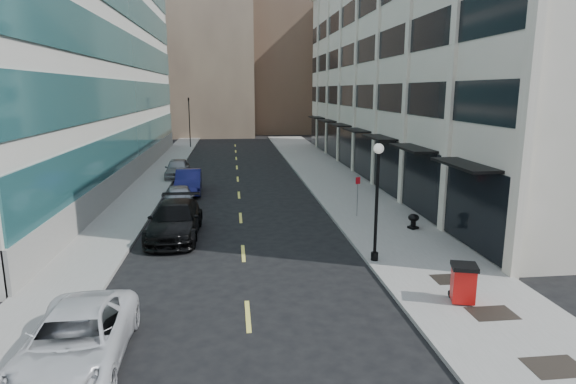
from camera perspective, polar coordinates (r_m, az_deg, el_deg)
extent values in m
plane|color=black|center=(13.97, -4.49, -18.08)|extent=(160.00, 160.00, 0.00)
cube|color=gray|center=(33.75, 6.99, 0.07)|extent=(5.00, 80.00, 0.15)
cube|color=gray|center=(33.39, -17.06, -0.50)|extent=(3.00, 80.00, 0.15)
cube|color=beige|center=(42.82, 17.87, 14.12)|extent=(14.00, 46.00, 18.00)
cube|color=black|center=(40.75, 8.22, 4.83)|extent=(0.18, 46.00, 3.60)
cube|color=black|center=(40.45, 8.43, 11.17)|extent=(0.12, 46.00, 1.80)
cube|color=black|center=(40.56, 8.58, 16.11)|extent=(0.12, 46.00, 1.80)
cube|color=black|center=(40.97, 8.75, 21.00)|extent=(0.12, 46.00, 1.80)
cube|color=beige|center=(19.24, 27.24, 16.72)|extent=(0.35, 0.60, 18.00)
cube|color=beige|center=(24.48, 19.22, 16.06)|extent=(0.35, 0.60, 18.00)
cube|color=beige|center=(30.00, 14.12, 15.48)|extent=(0.35, 0.60, 18.00)
cube|color=beige|center=(35.68, 10.64, 15.02)|extent=(0.35, 0.60, 18.00)
cube|color=beige|center=(41.45, 8.13, 14.65)|extent=(0.35, 0.60, 18.00)
cube|color=beige|center=(47.28, 6.24, 14.35)|extent=(0.35, 0.60, 18.00)
cube|color=beige|center=(53.15, 4.77, 14.11)|extent=(0.35, 0.60, 18.00)
cube|color=beige|center=(59.04, 3.60, 13.91)|extent=(0.35, 0.60, 18.00)
cube|color=black|center=(21.64, 20.15, 3.04)|extent=(1.30, 4.00, 0.12)
cube|color=black|center=(27.08, 14.50, 5.06)|extent=(1.30, 4.00, 0.12)
cube|color=black|center=(32.71, 10.74, 6.36)|extent=(1.30, 4.00, 0.12)
cube|color=black|center=(38.46, 8.09, 7.26)|extent=(1.30, 4.00, 0.12)
cube|color=black|center=(44.28, 6.12, 7.92)|extent=(1.30, 4.00, 0.12)
cube|color=black|center=(50.13, 4.61, 8.41)|extent=(1.30, 4.00, 0.12)
cube|color=black|center=(56.02, 3.41, 8.80)|extent=(1.30, 4.00, 0.12)
cube|color=beige|center=(42.21, -29.38, 14.59)|extent=(16.00, 46.00, 20.00)
cube|color=gray|center=(40.28, -17.43, 2.74)|extent=(0.20, 46.00, 1.80)
cube|color=#2B6265|center=(40.02, -17.64, 5.71)|extent=(0.14, 45.60, 2.40)
cube|color=#2B6265|center=(39.83, -17.96, 10.71)|extent=(0.14, 45.60, 2.40)
cube|color=#2B6265|center=(39.94, -18.29, 15.73)|extent=(0.14, 45.60, 2.40)
cube|color=#2B6265|center=(40.35, -18.64, 20.68)|extent=(0.14, 45.60, 2.40)
cube|color=#897359|center=(80.48, -9.60, 16.82)|extent=(14.00, 18.00, 28.00)
cube|color=brown|center=(85.09, -0.98, 18.74)|extent=(12.00, 16.00, 34.00)
cube|color=#897359|center=(91.20, -15.69, 14.07)|extent=(12.00, 14.00, 22.00)
cube|color=beige|center=(80.27, 6.81, 14.05)|extent=(10.00, 14.00, 20.00)
cube|color=black|center=(14.55, 29.09, -17.65)|extent=(1.40, 1.00, 0.01)
cube|color=black|center=(16.77, 23.05, -13.08)|extent=(1.40, 1.00, 0.01)
cube|color=black|center=(19.04, 18.89, -9.73)|extent=(1.40, 1.00, 0.01)
cube|color=#D8CC4C|center=(15.73, -4.78, -14.42)|extent=(0.15, 2.20, 0.01)
cube|color=#D8CC4C|center=(21.27, -5.33, -7.23)|extent=(0.15, 2.20, 0.01)
cube|color=#D8CC4C|center=(27.01, -5.64, -3.06)|extent=(0.15, 2.20, 0.01)
cube|color=#D8CC4C|center=(32.84, -5.84, -0.35)|extent=(0.15, 2.20, 0.01)
cube|color=#D8CC4C|center=(38.72, -5.98, 1.53)|extent=(0.15, 2.20, 0.01)
cube|color=#D8CC4C|center=(44.64, -6.08, 2.92)|extent=(0.15, 2.20, 0.01)
cube|color=#D8CC4C|center=(50.57, -6.16, 3.98)|extent=(0.15, 2.20, 0.01)
cube|color=#D8CC4C|center=(56.52, -6.22, 4.82)|extent=(0.15, 2.20, 0.01)
cube|color=#D8CC4C|center=(62.48, -6.27, 5.50)|extent=(0.15, 2.20, 0.01)
cylinder|color=black|center=(60.44, -11.59, 7.96)|extent=(0.12, 0.12, 6.00)
imported|color=black|center=(60.32, -11.72, 10.79)|extent=(0.66, 0.66, 1.98)
imported|color=silver|center=(13.91, -23.86, -15.82)|extent=(2.60, 5.39, 1.48)
imported|color=black|center=(23.86, -13.25, -3.27)|extent=(2.45, 5.83, 1.68)
imported|color=#919499|center=(29.12, -12.76, -0.74)|extent=(2.26, 4.45, 1.45)
imported|color=#14154B|center=(33.92, -11.70, 1.22)|extent=(1.89, 4.93, 1.60)
imported|color=gray|center=(39.83, -12.95, 2.72)|extent=(1.98, 4.66, 1.57)
cube|color=red|center=(16.99, 20.05, -10.22)|extent=(0.88, 0.88, 1.14)
cube|color=black|center=(16.78, 20.20, -8.30)|extent=(1.00, 1.00, 0.14)
cylinder|color=black|center=(17.40, 18.69, -11.38)|extent=(0.07, 0.25, 0.25)
cylinder|color=black|center=(17.59, 20.06, -11.22)|extent=(0.07, 0.25, 0.25)
cylinder|color=black|center=(20.19, 10.21, -7.51)|extent=(0.30, 0.30, 0.33)
cylinder|color=black|center=(19.58, 10.44, -1.55)|extent=(0.13, 0.13, 4.28)
sphere|color=silver|center=(19.19, 10.70, 5.08)|extent=(0.41, 0.41, 0.41)
cone|color=black|center=(19.16, 10.73, 5.77)|extent=(0.11, 0.11, 0.17)
cylinder|color=slate|center=(26.65, 8.23, -0.40)|extent=(0.04, 0.04, 2.36)
cube|color=red|center=(26.47, 8.29, 1.35)|extent=(0.27, 0.11, 0.37)
cube|color=black|center=(25.10, 14.60, -4.09)|extent=(0.53, 0.53, 0.12)
cylinder|color=black|center=(25.04, 14.63, -3.57)|extent=(0.25, 0.25, 0.39)
ellipsoid|color=black|center=(24.97, 14.66, -2.96)|extent=(0.55, 0.55, 0.38)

